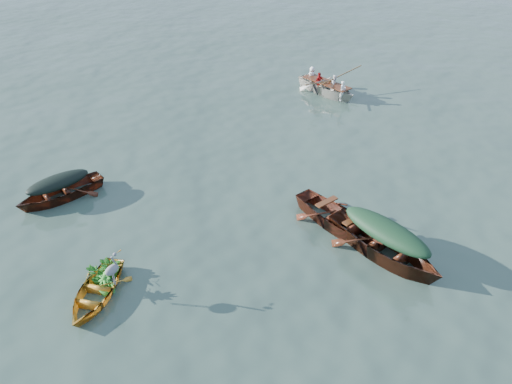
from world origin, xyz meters
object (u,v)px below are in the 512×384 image
Objects in this scene: dark_covered_boat at (62,198)px; rowed_boat at (326,94)px; yellow_dinghy at (97,297)px; green_tarp_boat at (382,256)px; heron at (113,274)px; open_wooden_boat at (338,228)px.

dark_covered_boat is 0.82× the size of rowed_boat.
dark_covered_boat reaches higher than yellow_dinghy.
green_tarp_boat is at bearing 32.61° from dark_covered_boat.
heron is (0.48, 0.28, 0.85)m from yellow_dinghy.
dark_covered_boat is 8.93m from open_wooden_boat.
green_tarp_boat is at bearing 24.39° from heron.
green_tarp_boat is at bearing -129.57° from rowed_boat.
green_tarp_boat is 11.49m from rowed_boat.
dark_covered_boat is (-4.49, 2.17, 0.00)m from yellow_dinghy.
heron is (-3.04, -5.85, 0.85)m from open_wooden_boat.
dark_covered_boat is 5.38m from heron.
rowed_boat reaches higher than open_wooden_boat.
heron is (-4.64, -5.46, 0.85)m from green_tarp_boat.
green_tarp_boat is at bearing 23.04° from yellow_dinghy.
open_wooden_boat is at bearing 90.00° from green_tarp_boat.
open_wooden_boat is 10.26m from rowed_boat.
green_tarp_boat is at bearing -87.88° from open_wooden_boat.
heron reaches higher than yellow_dinghy.
dark_covered_boat is 0.81× the size of open_wooden_boat.
rowed_boat is 14.78m from heron.
green_tarp_boat is 7.22m from heron.
green_tarp_boat is (9.60, 3.57, 0.00)m from dark_covered_boat.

